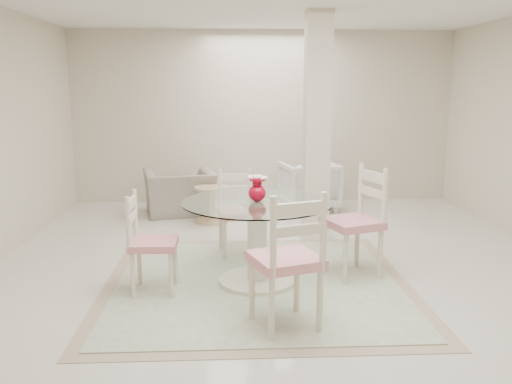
{
  "coord_description": "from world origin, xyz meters",
  "views": [
    {
      "loc": [
        -0.56,
        -5.13,
        1.85
      ],
      "look_at": [
        -0.3,
        -0.07,
        0.85
      ],
      "focal_mm": 38.0,
      "sensor_mm": 36.0,
      "label": 1
    }
  ],
  "objects_px": {
    "dining_chair_east": "(360,213)",
    "recliner_taupe": "(180,193)",
    "dining_chair_west": "(146,235)",
    "side_table": "(212,206)",
    "armchair_white": "(309,186)",
    "dining_chair_south": "(290,251)",
    "column": "(317,128)",
    "dining_table": "(257,242)",
    "red_vase": "(257,189)",
    "dining_chair_north": "(237,205)"
  },
  "relations": [
    {
      "from": "dining_chair_east",
      "to": "recliner_taupe",
      "type": "relative_size",
      "value": 1.23
    },
    {
      "from": "dining_chair_west",
      "to": "recliner_taupe",
      "type": "bearing_deg",
      "value": 0.21
    },
    {
      "from": "recliner_taupe",
      "to": "side_table",
      "type": "bearing_deg",
      "value": 120.88
    },
    {
      "from": "armchair_white",
      "to": "dining_chair_south",
      "type": "bearing_deg",
      "value": 68.26
    },
    {
      "from": "side_table",
      "to": "column",
      "type": "bearing_deg",
      "value": -32.68
    },
    {
      "from": "dining_chair_east",
      "to": "dining_chair_west",
      "type": "xyz_separation_m",
      "value": [
        -2.01,
        -0.36,
        -0.09
      ]
    },
    {
      "from": "dining_chair_east",
      "to": "dining_chair_south",
      "type": "relative_size",
      "value": 0.99
    },
    {
      "from": "dining_chair_east",
      "to": "dining_chair_west",
      "type": "height_order",
      "value": "dining_chair_east"
    },
    {
      "from": "dining_chair_west",
      "to": "armchair_white",
      "type": "relative_size",
      "value": 1.27
    },
    {
      "from": "dining_chair_south",
      "to": "armchair_white",
      "type": "xyz_separation_m",
      "value": [
        0.76,
        4.11,
        -0.27
      ]
    },
    {
      "from": "dining_table",
      "to": "recliner_taupe",
      "type": "xyz_separation_m",
      "value": [
        -0.97,
        2.9,
        -0.09
      ]
    },
    {
      "from": "dining_chair_south",
      "to": "dining_table",
      "type": "bearing_deg",
      "value": -98.24
    },
    {
      "from": "red_vase",
      "to": "recliner_taupe",
      "type": "xyz_separation_m",
      "value": [
        -0.97,
        2.9,
        -0.6
      ]
    },
    {
      "from": "column",
      "to": "dining_table",
      "type": "bearing_deg",
      "value": -117.01
    },
    {
      "from": "armchair_white",
      "to": "side_table",
      "type": "height_order",
      "value": "armchair_white"
    },
    {
      "from": "column",
      "to": "dining_chair_west",
      "type": "height_order",
      "value": "column"
    },
    {
      "from": "red_vase",
      "to": "dining_chair_west",
      "type": "height_order",
      "value": "red_vase"
    },
    {
      "from": "column",
      "to": "recliner_taupe",
      "type": "height_order",
      "value": "column"
    },
    {
      "from": "dining_chair_east",
      "to": "side_table",
      "type": "relative_size",
      "value": 2.43
    },
    {
      "from": "column",
      "to": "side_table",
      "type": "height_order",
      "value": "column"
    },
    {
      "from": "column",
      "to": "side_table",
      "type": "distance_m",
      "value": 1.9
    },
    {
      "from": "dining_table",
      "to": "recliner_taupe",
      "type": "distance_m",
      "value": 3.06
    },
    {
      "from": "dining_table",
      "to": "side_table",
      "type": "height_order",
      "value": "dining_table"
    },
    {
      "from": "dining_chair_north",
      "to": "recliner_taupe",
      "type": "bearing_deg",
      "value": 104.59
    },
    {
      "from": "dining_chair_north",
      "to": "red_vase",
      "type": "bearing_deg",
      "value": -88.22
    },
    {
      "from": "armchair_white",
      "to": "dining_chair_north",
      "type": "bearing_deg",
      "value": 50.54
    },
    {
      "from": "red_vase",
      "to": "dining_chair_east",
      "type": "bearing_deg",
      "value": 10.66
    },
    {
      "from": "column",
      "to": "dining_chair_north",
      "type": "height_order",
      "value": "column"
    },
    {
      "from": "dining_table",
      "to": "dining_chair_west",
      "type": "relative_size",
      "value": 1.36
    },
    {
      "from": "dining_chair_east",
      "to": "dining_chair_north",
      "type": "distance_m",
      "value": 1.44
    },
    {
      "from": "red_vase",
      "to": "recliner_taupe",
      "type": "distance_m",
      "value": 3.12
    },
    {
      "from": "dining_chair_north",
      "to": "armchair_white",
      "type": "distance_m",
      "value": 2.38
    },
    {
      "from": "dining_table",
      "to": "dining_chair_east",
      "type": "bearing_deg",
      "value": 10.81
    },
    {
      "from": "recliner_taupe",
      "to": "armchair_white",
      "type": "bearing_deg",
      "value": 173.42
    },
    {
      "from": "dining_chair_north",
      "to": "dining_chair_south",
      "type": "height_order",
      "value": "dining_chair_south"
    },
    {
      "from": "dining_chair_west",
      "to": "recliner_taupe",
      "type": "xyz_separation_m",
      "value": [
        0.03,
        3.07,
        -0.22
      ]
    },
    {
      "from": "column",
      "to": "dining_chair_south",
      "type": "xyz_separation_m",
      "value": [
        -0.61,
        -2.58,
        -0.71
      ]
    },
    {
      "from": "dining_chair_west",
      "to": "dining_chair_north",
      "type": "bearing_deg",
      "value": -34.6
    },
    {
      "from": "column",
      "to": "armchair_white",
      "type": "bearing_deg",
      "value": 84.42
    },
    {
      "from": "recliner_taupe",
      "to": "dining_chair_south",
      "type": "bearing_deg",
      "value": 94.24
    },
    {
      "from": "column",
      "to": "dining_chair_east",
      "type": "height_order",
      "value": "column"
    },
    {
      "from": "column",
      "to": "armchair_white",
      "type": "xyz_separation_m",
      "value": [
        0.15,
        1.53,
        -0.99
      ]
    },
    {
      "from": "dining_chair_south",
      "to": "armchair_white",
      "type": "bearing_deg",
      "value": -119.38
    },
    {
      "from": "dining_chair_east",
      "to": "dining_chair_north",
      "type": "height_order",
      "value": "dining_chair_east"
    },
    {
      "from": "red_vase",
      "to": "armchair_white",
      "type": "height_order",
      "value": "red_vase"
    },
    {
      "from": "dining_table",
      "to": "red_vase",
      "type": "bearing_deg",
      "value": 84.29
    },
    {
      "from": "red_vase",
      "to": "recliner_taupe",
      "type": "relative_size",
      "value": 0.25
    },
    {
      "from": "column",
      "to": "dining_chair_west",
      "type": "distance_m",
      "value": 2.63
    },
    {
      "from": "dining_table",
      "to": "red_vase",
      "type": "relative_size",
      "value": 5.62
    },
    {
      "from": "dining_chair_west",
      "to": "dining_chair_east",
      "type": "bearing_deg",
      "value": -79.17
    }
  ]
}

